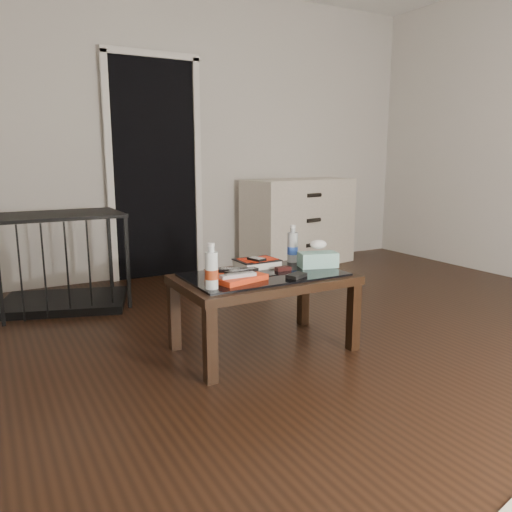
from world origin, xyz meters
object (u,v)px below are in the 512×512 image
Objects in this scene: pet_crate at (62,277)px; textbook at (257,263)px; coffee_table at (264,284)px; water_bottle_right at (293,244)px; water_bottle_left at (212,266)px; dresser at (299,222)px; tissue_box at (318,260)px.

pet_crate is 4.17× the size of textbook.
pet_crate is (-0.90, 1.50, -0.17)m from coffee_table.
pet_crate is 1.82m from water_bottle_right.
pet_crate reaches higher than water_bottle_right.
pet_crate is 4.38× the size of water_bottle_left.
pet_crate reaches higher than water_bottle_left.
dresser is 1.22× the size of pet_crate.
water_bottle_right is (0.72, 0.35, 0.00)m from water_bottle_left.
water_bottle_left is at bearing -152.68° from tissue_box.
textbook is (-1.46, -1.71, 0.03)m from dresser.
pet_crate is at bearing 125.55° from textbook.
textbook is at bearing 166.79° from tissue_box.
water_bottle_right is (0.32, 0.19, 0.18)m from coffee_table.
coffee_table is at bearing -164.63° from tissue_box.
water_bottle_right reaches higher than coffee_table.
coffee_table is at bearing 21.69° from water_bottle_left.
pet_crate is at bearing 179.49° from dresser.
textbook reaches higher than coffee_table.
textbook is at bearing -35.93° from pet_crate.
dresser is at bearing 46.89° from water_bottle_left.
textbook is 1.09× the size of tissue_box.
textbook is (0.96, -1.32, 0.25)m from pet_crate.
water_bottle_left is at bearing -154.01° from water_bottle_right.
tissue_box is (0.78, 0.15, -0.07)m from water_bottle_left.
coffee_table is at bearing -107.13° from textbook.
tissue_box is (-1.14, -1.89, 0.06)m from dresser.
dresser is 5.32× the size of water_bottle_right.
dresser is 5.07× the size of textbook.
dresser is at bearing 27.36° from pet_crate.
water_bottle_left is at bearing -55.00° from pet_crate.
textbook is 0.29m from water_bottle_right.
coffee_table is 0.21m from textbook.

